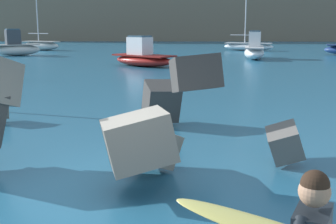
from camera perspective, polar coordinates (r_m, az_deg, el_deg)
name	(u,v)px	position (r m, az deg, el deg)	size (l,w,h in m)	color
ground_plane	(106,195)	(7.85, -8.09, -10.76)	(400.00, 400.00, 0.00)	#235B7A
breakwater_jetty	(103,112)	(9.37, -8.51, 0.00)	(31.58, 8.48, 2.45)	#3D3A38
boat_near_right	(254,50)	(39.44, 11.23, 7.97)	(2.58, 5.71, 2.49)	white
boat_mid_left	(248,46)	(52.35, 10.47, 8.47)	(6.04, 3.70, 6.15)	white
boat_mid_centre	(16,47)	(45.48, -19.24, 8.01)	(4.62, 3.86, 2.61)	beige
boat_mid_right	(41,45)	(54.39, -16.27, 8.41)	(5.16, 3.43, 7.21)	beige
boat_far_left	(143,57)	(31.89, -3.30, 7.22)	(5.29, 4.72, 2.21)	maroon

